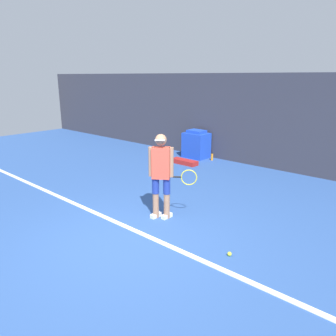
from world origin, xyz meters
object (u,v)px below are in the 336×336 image
object	(u,v)px
water_bottle	(212,157)
tennis_player	(162,173)
covered_chair	(196,145)
tennis_ball	(229,254)
equipment_bag	(184,162)

from	to	relation	value
water_bottle	tennis_player	bearing A→B (deg)	-67.26
covered_chair	water_bottle	distance (m)	0.73
tennis_player	covered_chair	distance (m)	5.14
tennis_ball	equipment_bag	size ratio (longest dim) A/B	0.08
tennis_player	equipment_bag	bearing A→B (deg)	88.52
equipment_bag	water_bottle	bearing A→B (deg)	68.64
covered_chair	equipment_bag	size ratio (longest dim) A/B	1.06
tennis_player	water_bottle	distance (m)	4.93
covered_chair	water_bottle	bearing A→B (deg)	2.77
water_bottle	tennis_ball	bearing A→B (deg)	-52.94
tennis_ball	equipment_bag	xyz separation A→B (m)	(-4.04, 3.85, 0.04)
equipment_bag	water_bottle	world-z (taller)	water_bottle
tennis_player	equipment_bag	distance (m)	4.26
tennis_player	covered_chair	world-z (taller)	tennis_player
tennis_player	equipment_bag	xyz separation A→B (m)	(-2.27, 3.50, -0.87)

